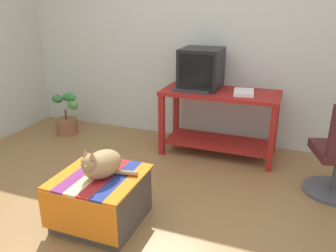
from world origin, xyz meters
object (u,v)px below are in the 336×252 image
object	(u,v)px
tv_monitor	(201,69)
keyboard	(192,90)
desk	(219,112)
book	(244,92)
potted_plant	(67,118)
ottoman_with_blanket	(101,198)
cat	(101,164)

from	to	relation	value
tv_monitor	keyboard	distance (m)	0.29
desk	book	distance (m)	0.37
potted_plant	book	bearing A→B (deg)	1.01
tv_monitor	ottoman_with_blanket	size ratio (longest dim) A/B	0.73
keyboard	tv_monitor	bearing A→B (deg)	80.37
desk	tv_monitor	size ratio (longest dim) A/B	2.70
ottoman_with_blanket	potted_plant	distance (m)	2.08
book	potted_plant	size ratio (longest dim) A/B	0.49
keyboard	potted_plant	distance (m)	1.80
tv_monitor	ottoman_with_blanket	distance (m)	1.86
potted_plant	ottoman_with_blanket	bearing A→B (deg)	-46.40
desk	cat	distance (m)	1.69
tv_monitor	book	distance (m)	0.55
keyboard	cat	bearing A→B (deg)	-98.23
tv_monitor	potted_plant	bearing A→B (deg)	-174.88
cat	tv_monitor	bearing A→B (deg)	94.50
ottoman_with_blanket	book	bearing A→B (deg)	61.93
book	cat	xyz separation A→B (m)	(-0.79, -1.55, -0.24)
desk	cat	xyz separation A→B (m)	(-0.54, -1.60, 0.02)
desk	potted_plant	size ratio (longest dim) A/B	2.29
tv_monitor	ottoman_with_blanket	world-z (taller)	tv_monitor
tv_monitor	cat	xyz separation A→B (m)	(-0.29, -1.68, -0.44)
book	ottoman_with_blanket	distance (m)	1.84
desk	keyboard	world-z (taller)	keyboard
ottoman_with_blanket	keyboard	bearing A→B (deg)	79.02
keyboard	desk	bearing A→B (deg)	25.67
tv_monitor	keyboard	bearing A→B (deg)	-101.23
ottoman_with_blanket	cat	distance (m)	0.31
keyboard	book	bearing A→B (deg)	10.57
ottoman_with_blanket	desk	bearing A→B (deg)	70.26
desk	cat	size ratio (longest dim) A/B	3.17
keyboard	potted_plant	size ratio (longest dim) A/B	0.72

